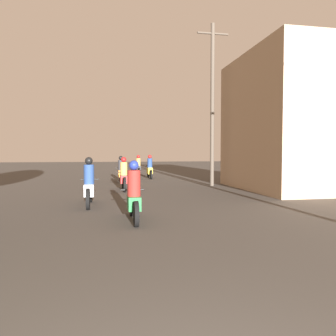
{
  "coord_description": "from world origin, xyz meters",
  "views": [
    {
      "loc": [
        -0.51,
        -1.1,
        1.69
      ],
      "look_at": [
        2.81,
        16.59,
        0.84
      ],
      "focal_mm": 35.0,
      "sensor_mm": 36.0,
      "label": 1
    }
  ],
  "objects_px": {
    "motorcycle_green": "(134,197)",
    "building_right_near": "(292,123)",
    "motorcycle_yellow": "(150,169)",
    "motorcycle_black": "(138,167)",
    "motorcycle_silver": "(89,186)",
    "motorcycle_orange": "(121,172)",
    "motorcycle_red": "(124,177)",
    "utility_pole_far": "(212,102)"
  },
  "relations": [
    {
      "from": "motorcycle_silver",
      "to": "motorcycle_black",
      "type": "relative_size",
      "value": 1.04
    },
    {
      "from": "motorcycle_orange",
      "to": "building_right_near",
      "type": "bearing_deg",
      "value": -35.47
    },
    {
      "from": "motorcycle_red",
      "to": "motorcycle_black",
      "type": "bearing_deg",
      "value": 89.22
    },
    {
      "from": "motorcycle_silver",
      "to": "building_right_near",
      "type": "relative_size",
      "value": 0.33
    },
    {
      "from": "motorcycle_green",
      "to": "motorcycle_black",
      "type": "relative_size",
      "value": 0.93
    },
    {
      "from": "motorcycle_silver",
      "to": "motorcycle_yellow",
      "type": "bearing_deg",
      "value": 72.64
    },
    {
      "from": "motorcycle_yellow",
      "to": "utility_pole_far",
      "type": "relative_size",
      "value": 0.24
    },
    {
      "from": "utility_pole_far",
      "to": "motorcycle_yellow",
      "type": "bearing_deg",
      "value": 115.28
    },
    {
      "from": "motorcycle_green",
      "to": "motorcycle_red",
      "type": "bearing_deg",
      "value": 87.78
    },
    {
      "from": "motorcycle_red",
      "to": "utility_pole_far",
      "type": "distance_m",
      "value": 5.92
    },
    {
      "from": "motorcycle_orange",
      "to": "utility_pole_far",
      "type": "distance_m",
      "value": 6.51
    },
    {
      "from": "motorcycle_red",
      "to": "building_right_near",
      "type": "bearing_deg",
      "value": 1.89
    },
    {
      "from": "motorcycle_green",
      "to": "building_right_near",
      "type": "bearing_deg",
      "value": 35.51
    },
    {
      "from": "motorcycle_green",
      "to": "motorcycle_orange",
      "type": "relative_size",
      "value": 0.96
    },
    {
      "from": "motorcycle_red",
      "to": "motorcycle_yellow",
      "type": "height_order",
      "value": "motorcycle_yellow"
    },
    {
      "from": "motorcycle_green",
      "to": "utility_pole_far",
      "type": "relative_size",
      "value": 0.23
    },
    {
      "from": "motorcycle_silver",
      "to": "motorcycle_black",
      "type": "bearing_deg",
      "value": 78.0
    },
    {
      "from": "motorcycle_green",
      "to": "motorcycle_yellow",
      "type": "bearing_deg",
      "value": 79.53
    },
    {
      "from": "motorcycle_silver",
      "to": "motorcycle_orange",
      "type": "distance_m",
      "value": 8.47
    },
    {
      "from": "motorcycle_black",
      "to": "building_right_near",
      "type": "relative_size",
      "value": 0.32
    },
    {
      "from": "motorcycle_silver",
      "to": "motorcycle_yellow",
      "type": "xyz_separation_m",
      "value": [
        3.31,
        10.63,
        -0.0
      ]
    },
    {
      "from": "motorcycle_orange",
      "to": "utility_pole_far",
      "type": "bearing_deg",
      "value": -35.48
    },
    {
      "from": "motorcycle_yellow",
      "to": "motorcycle_black",
      "type": "height_order",
      "value": "motorcycle_yellow"
    },
    {
      "from": "motorcycle_yellow",
      "to": "utility_pole_far",
      "type": "bearing_deg",
      "value": -55.59
    },
    {
      "from": "motorcycle_silver",
      "to": "motorcycle_red",
      "type": "bearing_deg",
      "value": 72.46
    },
    {
      "from": "motorcycle_green",
      "to": "motorcycle_silver",
      "type": "relative_size",
      "value": 0.89
    },
    {
      "from": "motorcycle_red",
      "to": "building_right_near",
      "type": "distance_m",
      "value": 8.07
    },
    {
      "from": "building_right_near",
      "to": "utility_pole_far",
      "type": "height_order",
      "value": "utility_pole_far"
    },
    {
      "from": "motorcycle_silver",
      "to": "utility_pole_far",
      "type": "bearing_deg",
      "value": 42.43
    },
    {
      "from": "motorcycle_green",
      "to": "motorcycle_silver",
      "type": "bearing_deg",
      "value": 113.39
    },
    {
      "from": "motorcycle_silver",
      "to": "motorcycle_yellow",
      "type": "distance_m",
      "value": 11.13
    },
    {
      "from": "motorcycle_black",
      "to": "motorcycle_silver",
      "type": "bearing_deg",
      "value": -98.35
    },
    {
      "from": "motorcycle_black",
      "to": "motorcycle_red",
      "type": "bearing_deg",
      "value": -95.8
    },
    {
      "from": "motorcycle_black",
      "to": "building_right_near",
      "type": "distance_m",
      "value": 12.09
    },
    {
      "from": "motorcycle_red",
      "to": "motorcycle_black",
      "type": "relative_size",
      "value": 1.04
    },
    {
      "from": "motorcycle_green",
      "to": "motorcycle_yellow",
      "type": "distance_m",
      "value": 13.4
    },
    {
      "from": "motorcycle_orange",
      "to": "building_right_near",
      "type": "height_order",
      "value": "building_right_near"
    },
    {
      "from": "motorcycle_red",
      "to": "motorcycle_yellow",
      "type": "bearing_deg",
      "value": 81.42
    },
    {
      "from": "motorcycle_yellow",
      "to": "motorcycle_black",
      "type": "bearing_deg",
      "value": 109.28
    },
    {
      "from": "building_right_near",
      "to": "motorcycle_green",
      "type": "bearing_deg",
      "value": -143.09
    },
    {
      "from": "building_right_near",
      "to": "utility_pole_far",
      "type": "xyz_separation_m",
      "value": [
        -3.12,
        2.12,
        1.16
      ]
    },
    {
      "from": "motorcycle_green",
      "to": "motorcycle_red",
      "type": "distance_m",
      "value": 6.71
    }
  ]
}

